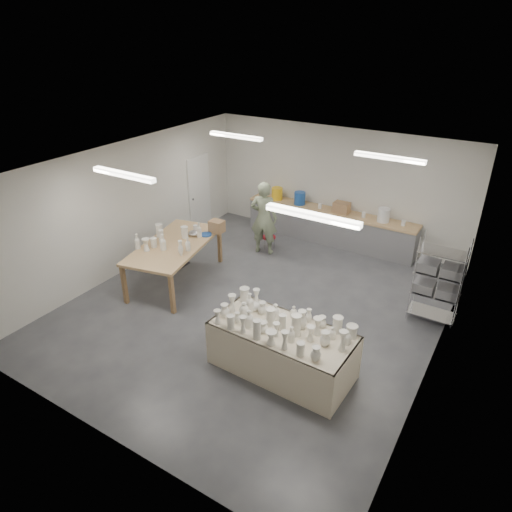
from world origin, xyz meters
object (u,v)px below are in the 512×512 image
Objects in this scene: potter at (264,218)px; work_table at (177,243)px; drying_table at (282,348)px; red_stool at (269,238)px.

work_table is at bearing 52.73° from potter.
potter is at bearing 126.68° from drying_table.
red_stool is at bearing 124.82° from drying_table.
potter is 0.70m from red_stool.
red_stool is (0.92, 2.50, -0.64)m from work_table.
drying_table is 5.83× the size of red_stool.
potter is at bearing -90.00° from red_stool.
drying_table reaches higher than red_stool.
drying_table is at bearing 109.61° from potter.
work_table is 1.45× the size of potter.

